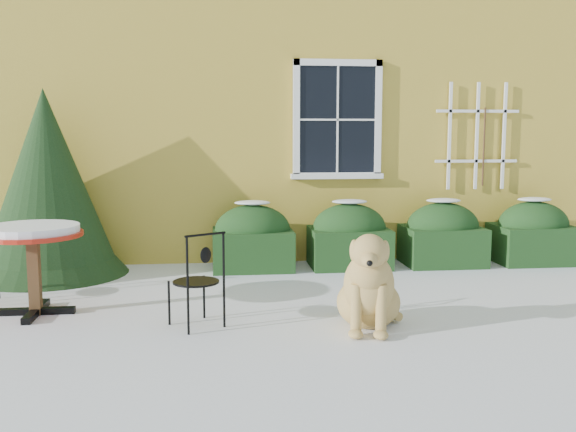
{
  "coord_description": "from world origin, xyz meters",
  "views": [
    {
      "loc": [
        -0.75,
        -5.83,
        1.78
      ],
      "look_at": [
        0.0,
        1.0,
        0.9
      ],
      "focal_mm": 40.0,
      "sensor_mm": 36.0,
      "label": 1
    }
  ],
  "objects": [
    {
      "name": "ground",
      "position": [
        0.0,
        0.0,
        0.0
      ],
      "size": [
        80.0,
        80.0,
        0.0
      ],
      "primitive_type": "plane",
      "color": "white",
      "rests_on": "ground"
    },
    {
      "name": "house",
      "position": [
        0.0,
        7.0,
        3.22
      ],
      "size": [
        12.4,
        8.4,
        6.4
      ],
      "color": "gold",
      "rests_on": "ground"
    },
    {
      "name": "hedge_row",
      "position": [
        1.65,
        2.55,
        0.4
      ],
      "size": [
        4.95,
        0.8,
        0.91
      ],
      "color": "#143213",
      "rests_on": "ground"
    },
    {
      "name": "evergreen_shrub",
      "position": [
        -2.88,
        2.49,
        0.94
      ],
      "size": [
        1.94,
        1.94,
        2.35
      ],
      "rotation": [
        0.0,
        0.0,
        0.43
      ],
      "color": "black",
      "rests_on": "ground"
    },
    {
      "name": "bistro_table",
      "position": [
        -2.56,
        0.61,
        0.75
      ],
      "size": [
        0.96,
        0.96,
        0.89
      ],
      "rotation": [
        0.0,
        0.0,
        -0.36
      ],
      "color": "black",
      "rests_on": "ground"
    },
    {
      "name": "patio_chair_near",
      "position": [
        -0.94,
        0.01,
        0.45
      ],
      "size": [
        0.55,
        0.54,
        0.9
      ],
      "rotation": [
        0.0,
        0.0,
        3.68
      ],
      "color": "black",
      "rests_on": "ground"
    },
    {
      "name": "dog",
      "position": [
        0.6,
        -0.25,
        0.38
      ],
      "size": [
        0.73,
        1.0,
        0.94
      ],
      "rotation": [
        0.0,
        0.0,
        -0.23
      ],
      "color": "tan",
      "rests_on": "ground"
    }
  ]
}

